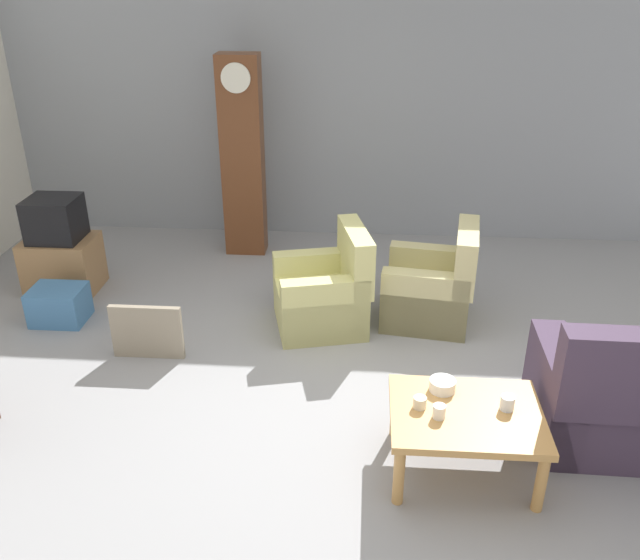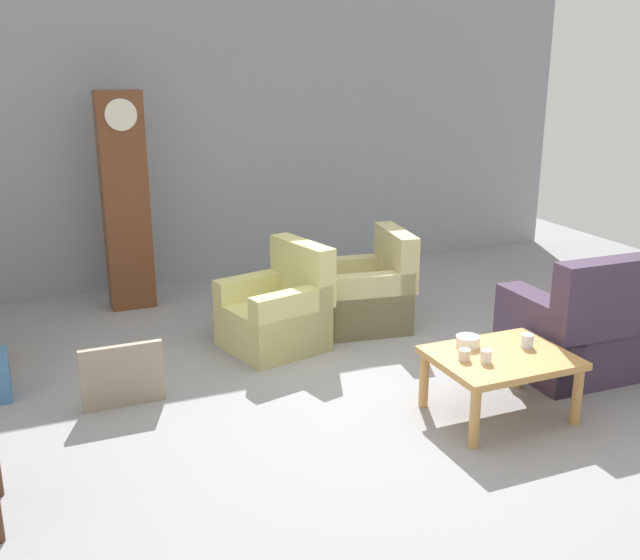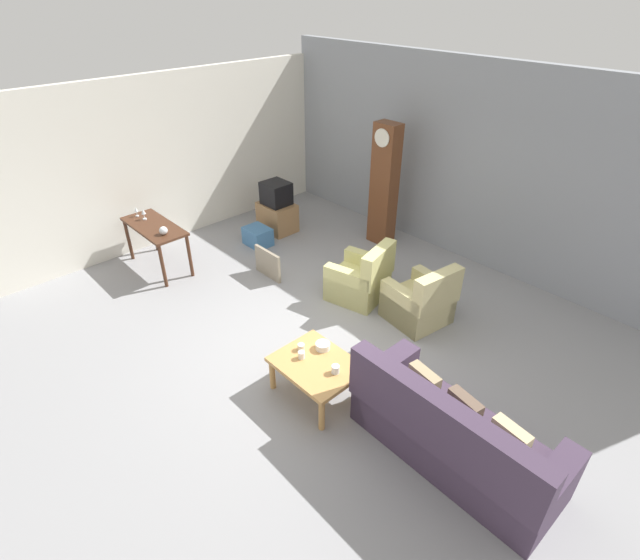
{
  "view_description": "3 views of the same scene",
  "coord_description": "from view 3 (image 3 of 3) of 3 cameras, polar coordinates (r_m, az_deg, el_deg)",
  "views": [
    {
      "loc": [
        -0.04,
        -4.0,
        3.05
      ],
      "look_at": [
        -0.37,
        0.54,
        0.81
      ],
      "focal_mm": 37.26,
      "sensor_mm": 36.0,
      "label": 1
    },
    {
      "loc": [
        -2.43,
        -4.54,
        2.51
      ],
      "look_at": [
        -0.15,
        0.87,
        0.7
      ],
      "focal_mm": 41.75,
      "sensor_mm": 36.0,
      "label": 2
    },
    {
      "loc": [
        3.63,
        -3.32,
        4.17
      ],
      "look_at": [
        -0.39,
        0.45,
        0.66
      ],
      "focal_mm": 26.88,
      "sensor_mm": 36.0,
      "label": 3
    }
  ],
  "objects": [
    {
      "name": "couch_floral",
      "position": [
        5.12,
        15.48,
        -17.41
      ],
      "size": [
        2.12,
        0.92,
        1.04
      ],
      "color": "#423347",
      "rests_on": "ground_plane"
    },
    {
      "name": "console_table_dark",
      "position": [
        8.26,
        -19.06,
        5.47
      ],
      "size": [
        1.3,
        0.56,
        0.78
      ],
      "color": "#472819",
      "rests_on": "ground_plane"
    },
    {
      "name": "garage_door_wall",
      "position": [
        8.23,
        18.65,
        12.58
      ],
      "size": [
        8.4,
        0.16,
        3.2
      ],
      "primitive_type": "cube",
      "color": "gray",
      "rests_on": "ground_plane"
    },
    {
      "name": "grandfather_clock",
      "position": [
        8.57,
        7.65,
        11.09
      ],
      "size": [
        0.44,
        0.3,
        2.16
      ],
      "color": "brown",
      "rests_on": "ground_plane"
    },
    {
      "name": "armchair_olive_far",
      "position": [
        6.85,
        11.82,
        -2.66
      ],
      "size": [
        0.89,
        0.87,
        0.92
      ],
      "color": "#C2B77E",
      "rests_on": "ground_plane"
    },
    {
      "name": "bowl_white_stacked",
      "position": [
        5.67,
        0.34,
        -7.84
      ],
      "size": [
        0.17,
        0.17,
        0.08
      ],
      "primitive_type": "cylinder",
      "color": "white",
      "rests_on": "coffee_table_wood"
    },
    {
      "name": "coffee_table_wood",
      "position": [
        5.55,
        -0.37,
        -10.36
      ],
      "size": [
        0.96,
        0.76,
        0.47
      ],
      "color": "tan",
      "rests_on": "ground_plane"
    },
    {
      "name": "storage_box_blue",
      "position": [
        8.83,
        -7.42,
        5.18
      ],
      "size": [
        0.48,
        0.38,
        0.33
      ],
      "primitive_type": "cube",
      "color": "teal",
      "rests_on": "ground_plane"
    },
    {
      "name": "wine_glass_mid",
      "position": [
        8.41,
        -20.27,
        7.52
      ],
      "size": [
        0.07,
        0.07,
        0.18
      ],
      "color": "silver",
      "rests_on": "console_table_dark"
    },
    {
      "name": "framed_picture_leaning",
      "position": [
        7.8,
        -6.24,
        1.96
      ],
      "size": [
        0.6,
        0.05,
        0.48
      ],
      "primitive_type": "cube",
      "color": "gray",
      "rests_on": "ground_plane"
    },
    {
      "name": "tv_stand_cabinet",
      "position": [
        9.28,
        -5.1,
        7.49
      ],
      "size": [
        0.68,
        0.52,
        0.54
      ],
      "primitive_type": "cube",
      "color": "#997047",
      "rests_on": "ground_plane"
    },
    {
      "name": "armchair_olive_near",
      "position": [
        7.23,
        4.87,
        -0.01
      ],
      "size": [
        0.95,
        0.93,
        0.92
      ],
      "color": "#CCC67A",
      "rests_on": "ground_plane"
    },
    {
      "name": "ground_plane",
      "position": [
        6.45,
        -0.53,
        -7.84
      ],
      "size": [
        10.4,
        10.4,
        0.0
      ],
      "primitive_type": "plane",
      "color": "gray"
    },
    {
      "name": "pegboard_wall_left",
      "position": [
        9.09,
        -17.39,
        13.54
      ],
      "size": [
        0.12,
        6.4,
        2.88
      ],
      "primitive_type": "cube",
      "color": "silver",
      "rests_on": "ground_plane"
    },
    {
      "name": "cup_cream_tall",
      "position": [
        5.66,
        -2.27,
        -7.97
      ],
      "size": [
        0.09,
        0.09,
        0.08
      ],
      "primitive_type": "cylinder",
      "color": "beige",
      "rests_on": "coffee_table_wood"
    },
    {
      "name": "wine_glass_tall",
      "position": [
        8.58,
        -21.05,
        7.75
      ],
      "size": [
        0.06,
        0.06,
        0.16
      ],
      "color": "silver",
      "rests_on": "console_table_dark"
    },
    {
      "name": "cup_blue_rimmed",
      "position": [
        5.36,
        1.86,
        -10.56
      ],
      "size": [
        0.09,
        0.09,
        0.1
      ],
      "primitive_type": "cylinder",
      "color": "silver",
      "rests_on": "coffee_table_wood"
    },
    {
      "name": "glass_dome_cloche",
      "position": [
        7.83,
        -18.15,
        5.62
      ],
      "size": [
        0.13,
        0.13,
        0.13
      ],
      "primitive_type": "sphere",
      "color": "silver",
      "rests_on": "console_table_dark"
    },
    {
      "name": "tv_crt",
      "position": [
        9.09,
        -5.25,
        10.25
      ],
      "size": [
        0.48,
        0.44,
        0.42
      ],
      "primitive_type": "cube",
      "color": "black",
      "rests_on": "tv_stand_cabinet"
    },
    {
      "name": "cup_white_porcelain",
      "position": [
        5.54,
        -2.22,
        -8.9
      ],
      "size": [
        0.08,
        0.08,
        0.09
      ],
      "primitive_type": "cylinder",
      "color": "white",
      "rests_on": "coffee_table_wood"
    }
  ]
}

